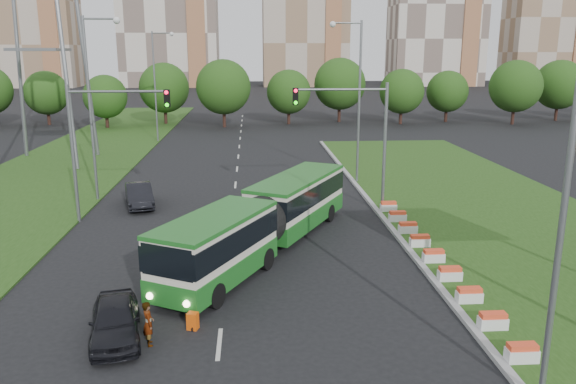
{
  "coord_description": "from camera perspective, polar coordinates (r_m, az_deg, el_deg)",
  "views": [
    {
      "loc": [
        -1.82,
        -23.54,
        9.7
      ],
      "look_at": [
        0.12,
        5.02,
        2.6
      ],
      "focal_mm": 35.0,
      "sensor_mm": 36.0,
      "label": 1
    }
  ],
  "objects": [
    {
      "name": "traffic_mast_left",
      "position": [
        33.92,
        -18.56,
        5.84
      ],
      "size": [
        5.76,
        0.32,
        8.0
      ],
      "color": "slate",
      "rests_on": "ground"
    },
    {
      "name": "tree_line",
      "position": [
        79.59,
        4.74,
        10.14
      ],
      "size": [
        120.0,
        8.0,
        9.0
      ],
      "primitive_type": null,
      "color": "#214813",
      "rests_on": "ground"
    },
    {
      "name": "flower_planters",
      "position": [
        27.39,
        14.58,
        -6.27
      ],
      "size": [
        1.1,
        18.1,
        0.6
      ],
      "primitive_type": null,
      "color": "silver",
      "rests_on": "grass_median"
    },
    {
      "name": "traffic_mast_median",
      "position": [
        34.46,
        7.24,
        6.57
      ],
      "size": [
        5.76,
        0.32,
        8.0
      ],
      "color": "slate",
      "rests_on": "ground"
    },
    {
      "name": "apartment_tower_west",
      "position": [
        185.23,
        -24.99,
        17.12
      ],
      "size": [
        26.0,
        15.0,
        48.0
      ],
      "primitive_type": "cube",
      "color": "#B8A894",
      "rests_on": "ground"
    },
    {
      "name": "grass_median",
      "position": [
        36.15,
        20.5,
        -2.42
      ],
      "size": [
        14.0,
        60.0,
        0.15
      ],
      "primitive_type": "cube",
      "color": "#214513",
      "rests_on": "ground"
    },
    {
      "name": "street_lamps",
      "position": [
        33.76,
        -5.91,
        7.56
      ],
      "size": [
        36.0,
        60.0,
        12.0
      ],
      "primitive_type": null,
      "color": "slate",
      "rests_on": "ground"
    },
    {
      "name": "car_left_near",
      "position": [
        20.85,
        -17.16,
        -12.31
      ],
      "size": [
        2.44,
        4.35,
        1.4
      ],
      "primitive_type": "imported",
      "rotation": [
        0.0,
        0.0,
        0.2
      ],
      "color": "black",
      "rests_on": "ground"
    },
    {
      "name": "pedestrian",
      "position": [
        20.11,
        -14.0,
        -12.83
      ],
      "size": [
        0.53,
        0.66,
        1.57
      ],
      "primitive_type": "imported",
      "rotation": [
        0.0,
        0.0,
        1.87
      ],
      "color": "gray",
      "rests_on": "ground"
    },
    {
      "name": "apartment_tower_east",
      "position": [
        183.12,
        14.94,
        17.81
      ],
      "size": [
        27.0,
        15.0,
        47.0
      ],
      "primitive_type": "cube",
      "color": "beige",
      "rests_on": "ground"
    },
    {
      "name": "shopping_trolley",
      "position": [
        21.02,
        -9.66,
        -12.81
      ],
      "size": [
        0.37,
        0.39,
        0.63
      ],
      "rotation": [
        0.0,
        0.0,
        -0.31
      ],
      "color": "#E2510B",
      "rests_on": "ground"
    },
    {
      "name": "ground",
      "position": [
        25.52,
        0.51,
        -8.41
      ],
      "size": [
        360.0,
        360.0,
        0.0
      ],
      "primitive_type": "plane",
      "color": "black",
      "rests_on": "ground"
    },
    {
      "name": "left_verge",
      "position": [
        52.06,
        -21.93,
        2.23
      ],
      "size": [
        12.0,
        110.0,
        0.1
      ],
      "primitive_type": "cube",
      "color": "#214513",
      "rests_on": "ground"
    },
    {
      "name": "car_left_far",
      "position": [
        37.66,
        -14.88,
        -0.31
      ],
      "size": [
        2.68,
        4.75,
        1.48
      ],
      "primitive_type": "imported",
      "rotation": [
        0.0,
        0.0,
        0.26
      ],
      "color": "black",
      "rests_on": "ground"
    },
    {
      "name": "median_kerb",
      "position": [
        33.9,
        9.72,
        -2.75
      ],
      "size": [
        0.3,
        60.0,
        0.18
      ],
      "primitive_type": "cube",
      "color": "#9B9B9B",
      "rests_on": "ground"
    },
    {
      "name": "articulated_bus",
      "position": [
        28.07,
        -3.02,
        -2.78
      ],
      "size": [
        2.53,
        16.25,
        2.68
      ],
      "rotation": [
        0.0,
        0.0,
        -0.49
      ],
      "color": "beige",
      "rests_on": "ground"
    },
    {
      "name": "lane_markings",
      "position": [
        44.62,
        -5.3,
        1.31
      ],
      "size": [
        0.2,
        100.0,
        0.01
      ],
      "primitive_type": null,
      "color": "beige",
      "rests_on": "ground"
    },
    {
      "name": "apartment_tower_ceast",
      "position": [
        175.02,
        1.74,
        18.94
      ],
      "size": [
        25.0,
        15.0,
        50.0
      ],
      "primitive_type": "cube",
      "color": "#B8A894",
      "rests_on": "ground"
    },
    {
      "name": "midrise_east",
      "position": [
        196.6,
        24.95,
        15.69
      ],
      "size": [
        24.0,
        14.0,
        40.0
      ],
      "primitive_type": "cube",
      "color": "#B8A894",
      "rests_on": "ground"
    }
  ]
}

